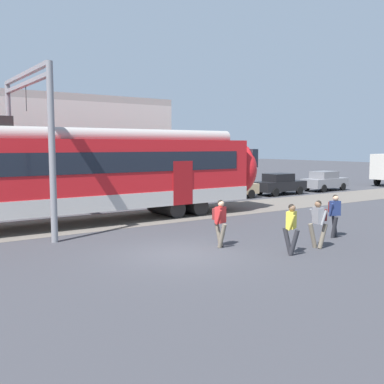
# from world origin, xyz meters

# --- Properties ---
(ground_plane) EXTENTS (160.00, 160.00, 0.00)m
(ground_plane) POSITION_xyz_m (0.00, 0.00, 0.00)
(ground_plane) COLOR #38383D
(pedestrian_red) EXTENTS (0.53, 0.70, 1.67)m
(pedestrian_red) POSITION_xyz_m (1.68, 0.09, 0.99)
(pedestrian_red) COLOR #6B6051
(pedestrian_red) RESTS_ON ground
(pedestrian_yellow) EXTENTS (0.52, 0.71, 1.67)m
(pedestrian_yellow) POSITION_xyz_m (2.88, -2.08, 0.96)
(pedestrian_yellow) COLOR #28282D
(pedestrian_yellow) RESTS_ON ground
(pedestrian_grey) EXTENTS (0.60, 0.63, 1.67)m
(pedestrian_grey) POSITION_xyz_m (4.37, -1.96, 0.99)
(pedestrian_grey) COLOR #6B6051
(pedestrian_grey) RESTS_ON ground
(pedestrian_navy) EXTENTS (0.64, 0.58, 1.67)m
(pedestrian_navy) POSITION_xyz_m (6.34, -1.09, 0.99)
(pedestrian_navy) COLOR #28282D
(pedestrian_navy) RESTS_ON ground
(parked_car_tan) EXTENTS (4.05, 1.86, 1.54)m
(parked_car_tan) POSITION_xyz_m (11.11, 11.09, 0.78)
(parked_car_tan) COLOR tan
(parked_car_tan) RESTS_ON ground
(parked_car_black) EXTENTS (4.02, 1.79, 1.54)m
(parked_car_black) POSITION_xyz_m (15.73, 10.99, 0.78)
(parked_car_black) COLOR black
(parked_car_black) RESTS_ON ground
(parked_car_grey) EXTENTS (4.08, 1.91, 1.54)m
(parked_car_grey) POSITION_xyz_m (20.83, 11.05, 0.78)
(parked_car_grey) COLOR gray
(parked_car_grey) RESTS_ON ground
(catenary_gantry) EXTENTS (0.24, 6.64, 6.53)m
(catenary_gantry) POSITION_xyz_m (-2.81, 7.37, 4.31)
(catenary_gantry) COLOR gray
(catenary_gantry) RESTS_ON ground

